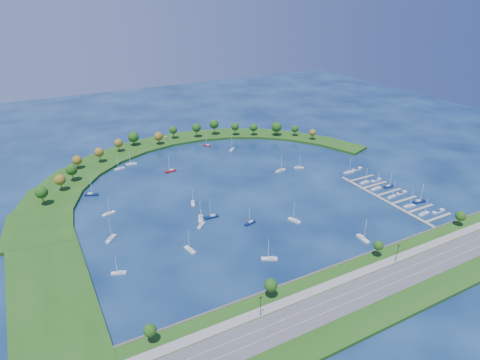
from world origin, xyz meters
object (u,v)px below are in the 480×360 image
moored_boat_8 (193,203)px  moored_boat_14 (363,238)px  moored_boat_10 (201,218)px  moored_boat_17 (232,149)px  moored_boat_5 (294,220)px  docked_boat_4 (392,196)px  moored_boat_9 (212,216)px  docked_boat_3 (419,201)px  moored_boat_7 (280,170)px  moored_boat_1 (119,272)px  moored_boat_12 (207,145)px  moored_boat_3 (269,258)px  moored_boat_18 (109,213)px  docked_boat_0 (424,213)px  moored_boat_4 (119,168)px  dock_system (392,197)px  moored_boat_13 (299,167)px  moored_boat_6 (250,222)px  moored_boat_2 (111,238)px  moored_boat_11 (190,249)px  docked_boat_9 (376,180)px  harbor_tower (166,139)px  moored_boat_0 (131,164)px  moored_boat_19 (91,194)px  docked_boat_1 (438,211)px  moored_boat_16 (171,171)px  docked_boat_2 (409,206)px  docked_boat_5 (401,193)px  docked_boat_7 (389,186)px  docked_boat_8 (365,182)px  docked_boat_11 (357,169)px  docked_boat_6 (376,188)px

moored_boat_8 → moored_boat_14: bearing=59.9°
moored_boat_10 → moored_boat_17: moored_boat_10 is taller
moored_boat_5 → moored_boat_14: 41.05m
moored_boat_5 → docked_boat_4: (75.69, -5.41, -0.04)m
moored_boat_9 → docked_boat_3: 136.56m
moored_boat_7 → docked_boat_3: docked_boat_3 is taller
moored_boat_1 → moored_boat_12: (113.01, 145.66, -0.01)m
moored_boat_7 → moored_boat_3: bearing=-137.8°
moored_boat_7 → moored_boat_12: (-26.49, 78.27, -0.08)m
moored_boat_18 → docked_boat_0: size_ratio=1.00×
moored_boat_4 → moored_boat_5: moored_boat_5 is taller
moored_boat_3 → moored_boat_14: size_ratio=0.90×
dock_system → moored_boat_13: size_ratio=7.71×
dock_system → moored_boat_8: moored_boat_8 is taller
moored_boat_6 → docked_boat_4: moored_boat_6 is taller
moored_boat_5 → moored_boat_13: 82.14m
moored_boat_2 → moored_boat_7: moored_boat_7 is taller
moored_boat_2 → moored_boat_11: 46.76m
moored_boat_9 → docked_boat_9: 128.58m
harbor_tower → docked_boat_3: bearing=-60.3°
moored_boat_8 → moored_boat_0: bearing=-147.0°
moored_boat_19 → docked_boat_1: 226.93m
moored_boat_16 → docked_boat_4: 161.20m
moored_boat_9 → docked_boat_3: size_ratio=0.96×
harbor_tower → moored_boat_4: size_ratio=0.33×
moored_boat_17 → docked_boat_9: size_ratio=1.23×
dock_system → docked_boat_2: 14.44m
dock_system → docked_boat_0: 25.71m
dock_system → docked_boat_5: size_ratio=8.83×
moored_boat_18 → docked_boat_2: (172.57, -82.05, -0.01)m
docked_boat_7 → docked_boat_8: (-10.49, 12.97, -0.01)m
moored_boat_4 → docked_boat_3: bearing=129.5°
moored_boat_13 → moored_boat_6: bearing=-119.9°
moored_boat_18 → docked_boat_11: bearing=-23.7°
docked_boat_4 → moored_boat_19: bearing=145.4°
moored_boat_16 → docked_boat_7: bearing=138.0°
moored_boat_12 → docked_boat_6: bearing=159.2°
moored_boat_14 → moored_boat_16: moored_boat_14 is taller
docked_boat_3 → dock_system: bearing=138.9°
moored_boat_18 → moored_boat_0: bearing=47.8°
moored_boat_5 → docked_boat_5: 86.23m
docked_boat_8 → docked_boat_11: bearing=54.5°
docked_boat_2 → docked_boat_7: size_ratio=0.99×
moored_boat_16 → docked_boat_8: (116.19, -86.30, -0.04)m
moored_boat_2 → moored_boat_5: moored_boat_2 is taller
docked_boat_7 → moored_boat_13: bearing=126.5°
moored_boat_19 → docked_boat_7: moored_boat_19 is taller
moored_boat_13 → moored_boat_19: bearing=-166.8°
moored_boat_6 → moored_boat_12: bearing=-117.7°
moored_boat_16 → docked_boat_0: bearing=126.2°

